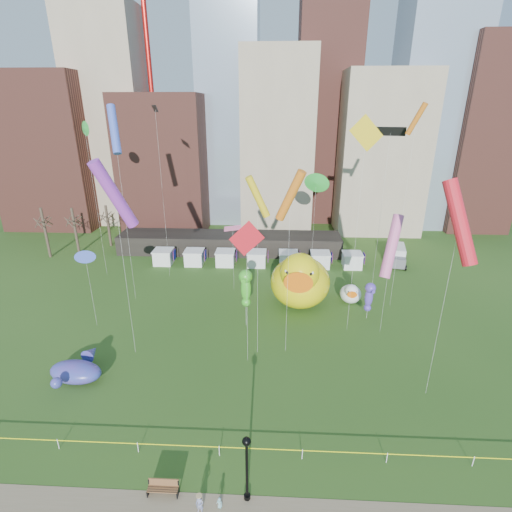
# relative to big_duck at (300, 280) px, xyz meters

# --- Properties ---
(ground) EXTENTS (160.00, 160.00, 0.00)m
(ground) POSITION_rel_big_duck_xyz_m (-7.02, -22.98, -3.62)
(ground) COLOR #274B17
(ground) RESTS_ON ground
(skyline) EXTENTS (101.00, 23.00, 68.00)m
(skyline) POSITION_rel_big_duck_xyz_m (-4.77, 38.09, 17.82)
(skyline) COLOR brown
(skyline) RESTS_ON ground
(pavilion) EXTENTS (38.00, 6.00, 3.20)m
(pavilion) POSITION_rel_big_duck_xyz_m (-11.02, 19.02, -2.02)
(pavilion) COLOR black
(pavilion) RESTS_ON ground
(vendor_tents) EXTENTS (33.24, 2.80, 2.40)m
(vendor_tents) POSITION_rel_big_duck_xyz_m (-6.00, 13.02, -2.51)
(vendor_tents) COLOR white
(vendor_tents) RESTS_ON ground
(bare_trees) EXTENTS (8.44, 6.44, 8.50)m
(bare_trees) POSITION_rel_big_duck_xyz_m (-37.19, 17.57, 0.39)
(bare_trees) COLOR #382B21
(bare_trees) RESTS_ON ground
(caution_tape) EXTENTS (50.00, 0.06, 0.90)m
(caution_tape) POSITION_rel_big_duck_xyz_m (-7.02, -22.98, -2.94)
(caution_tape) COLOR white
(caution_tape) RESTS_ON ground
(big_duck) EXTENTS (8.41, 10.66, 7.88)m
(big_duck) POSITION_rel_big_duck_xyz_m (0.00, 0.00, 0.00)
(big_duck) COLOR yellow
(big_duck) RESTS_ON ground
(small_duck) EXTENTS (3.04, 3.87, 2.87)m
(small_duck) POSITION_rel_big_duck_xyz_m (6.66, 1.20, -2.30)
(small_duck) COLOR white
(small_duck) RESTS_ON ground
(seahorse_green) EXTENTS (1.67, 2.01, 7.04)m
(seahorse_green) POSITION_rel_big_duck_xyz_m (-6.38, -5.11, 1.56)
(seahorse_green) COLOR silver
(seahorse_green) RESTS_ON ground
(seahorse_purple) EXTENTS (1.39, 1.66, 4.72)m
(seahorse_purple) POSITION_rel_big_duck_xyz_m (7.93, -2.83, -0.43)
(seahorse_purple) COLOR silver
(seahorse_purple) RESTS_ON ground
(whale_inflatable) EXTENTS (5.26, 6.42, 2.19)m
(whale_inflatable) POSITION_rel_big_duck_xyz_m (-21.34, -15.25, -2.62)
(whale_inflatable) COLOR #5B389A
(whale_inflatable) RESTS_ON ground
(park_bench) EXTENTS (2.03, 0.65, 1.03)m
(park_bench) POSITION_rel_big_duck_xyz_m (-10.27, -26.08, -3.05)
(park_bench) COLOR brown
(park_bench) RESTS_ON footpath
(lamppost) EXTENTS (0.55, 0.55, 5.30)m
(lamppost) POSITION_rel_big_duck_xyz_m (-4.76, -26.18, -0.37)
(lamppost) COLOR black
(lamppost) RESTS_ON footpath
(box_truck) EXTENTS (3.56, 6.60, 2.66)m
(box_truck) POSITION_rel_big_duck_xyz_m (16.58, 15.40, -2.25)
(box_truck) COLOR silver
(box_truck) RESTS_ON ground
(woman) EXTENTS (0.59, 0.47, 1.42)m
(woman) POSITION_rel_big_duck_xyz_m (-7.64, -27.25, -2.89)
(woman) COLOR white
(woman) RESTS_ON footpath
(toddler) EXTENTS (0.34, 0.30, 0.82)m
(toddler) POSITION_rel_big_duck_xyz_m (-6.46, -26.86, -3.19)
(toddler) COLOR white
(toddler) RESTS_ON footpath
(kite_0) EXTENTS (3.09, 3.63, 18.92)m
(kite_0) POSITION_rel_big_duck_xyz_m (10.38, -15.57, 12.13)
(kite_0) COLOR silver
(kite_0) RESTS_ON ground
(kite_1) EXTENTS (2.85, 3.87, 13.48)m
(kite_1) POSITION_rel_big_duck_xyz_m (8.84, -5.60, 6.61)
(kite_1) COLOR silver
(kite_1) RESTS_ON ground
(kite_2) EXTENTS (3.32, 1.18, 21.57)m
(kite_2) POSITION_rel_big_duck_xyz_m (9.80, 3.22, 17.31)
(kite_2) COLOR silver
(kite_2) RESTS_ON ground
(kite_3) EXTENTS (1.46, 1.54, 21.96)m
(kite_3) POSITION_rel_big_duck_xyz_m (-28.45, 8.26, 17.34)
(kite_3) COLOR silver
(kite_3) RESTS_ON ground
(kite_4) EXTENTS (2.37, 1.24, 18.24)m
(kite_4) POSITION_rel_big_duck_xyz_m (-4.83, -10.20, 12.66)
(kite_4) COLOR silver
(kite_4) RESTS_ON ground
(kite_5) EXTENTS (1.47, 0.58, 9.28)m
(kite_5) POSITION_rel_big_duck_xyz_m (-23.75, -5.83, 4.90)
(kite_5) COLOR silver
(kite_5) RESTS_ON ground
(kite_6) EXTENTS (2.90, 2.04, 18.76)m
(kite_6) POSITION_rel_big_duck_xyz_m (-1.93, -9.80, 12.71)
(kite_6) COLOR silver
(kite_6) RESTS_ON ground
(kite_7) EXTENTS (3.53, 3.41, 19.73)m
(kite_7) POSITION_rel_big_duck_xyz_m (-17.43, -10.88, 12.87)
(kite_7) COLOR silver
(kite_7) RESTS_ON ground
(kite_8) EXTENTS (3.24, 0.84, 14.56)m
(kite_8) POSITION_rel_big_duck_xyz_m (-5.75, -11.66, 9.14)
(kite_8) COLOR silver
(kite_8) RESTS_ON ground
(kite_9) EXTENTS (2.25, 1.26, 9.17)m
(kite_9) POSITION_rel_big_duck_xyz_m (-8.79, 4.47, 5.15)
(kite_9) COLOR silver
(kite_9) RESTS_ON ground
(kite_10) EXTENTS (1.57, 2.66, 23.90)m
(kite_10) POSITION_rel_big_duck_xyz_m (-18.87, 8.36, 19.62)
(kite_10) COLOR silver
(kite_10) RESTS_ON ground
(kite_11) EXTENTS (2.35, 1.73, 15.12)m
(kite_11) POSITION_rel_big_duck_xyz_m (2.36, 10.13, 10.18)
(kite_11) COLOR silver
(kite_11) RESTS_ON ground
(kite_12) EXTENTS (3.37, 0.64, 23.11)m
(kite_12) POSITION_rel_big_duck_xyz_m (5.15, -5.37, 17.45)
(kite_12) COLOR silver
(kite_12) RESTS_ON ground
(kite_13) EXTENTS (2.16, 3.30, 24.04)m
(kite_13) POSITION_rel_big_duck_xyz_m (-21.52, 0.92, 17.69)
(kite_13) COLOR silver
(kite_13) RESTS_ON ground
(kite_14) EXTENTS (1.91, 1.75, 24.20)m
(kite_14) POSITION_rel_big_duck_xyz_m (11.62, 0.63, 18.82)
(kite_14) COLOR silver
(kite_14) RESTS_ON ground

